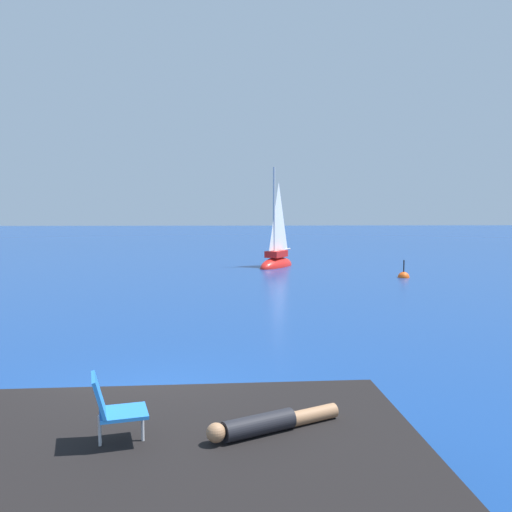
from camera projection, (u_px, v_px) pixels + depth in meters
ground_plane at (151, 402)px, 10.14m from camera, size 160.00×160.00×0.00m
shore_ledge at (145, 476)px, 6.47m from camera, size 6.55×4.12×0.90m
boulder_seaward at (355, 445)px, 8.36m from camera, size 1.25×1.51×0.99m
boulder_inland at (118, 442)px, 8.47m from camera, size 1.40×1.54×0.98m
sailboat_near at (276, 261)px, 31.72m from camera, size 2.62×3.32×6.12m
person_sunbather at (268, 423)px, 6.58m from camera, size 1.61×0.96×0.25m
beach_chair at (113, 406)px, 6.24m from camera, size 0.70×0.62×0.80m
marker_buoy at (404, 277)px, 27.13m from camera, size 0.56×0.56×1.13m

